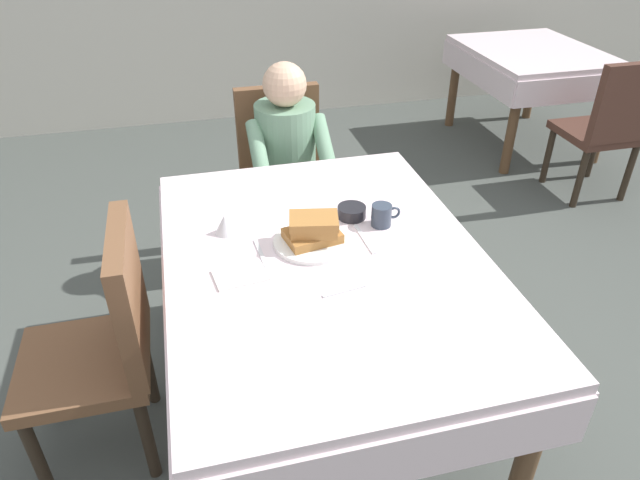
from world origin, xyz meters
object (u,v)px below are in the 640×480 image
at_px(dining_table_main, 326,276).
at_px(diner_person, 287,154).
at_px(breakfast_stack, 313,229).
at_px(fork_left_of_plate, 261,253).
at_px(plate_breakfast, 312,242).
at_px(spoon_near_edge, 344,291).
at_px(cup_coffee, 382,215).
at_px(background_table_far, 531,65).
at_px(chair_left_side, 107,337).
at_px(chair_diner, 283,165).
at_px(knife_right_of_plate, 364,239).
at_px(bowl_butter, 352,212).
at_px(syrup_pitcher, 225,224).
at_px(background_chair_empty, 610,123).

height_order(dining_table_main, diner_person, diner_person).
xyz_separation_m(breakfast_stack, fork_left_of_plate, (-0.19, -0.02, -0.06)).
bearing_deg(plate_breakfast, breakfast_stack, -24.20).
xyz_separation_m(fork_left_of_plate, spoon_near_edge, (0.22, -0.27, 0.00)).
height_order(dining_table_main, cup_coffee, cup_coffee).
relative_size(diner_person, background_table_far, 1.00).
xyz_separation_m(chair_left_side, spoon_near_edge, (0.78, -0.21, 0.21)).
bearing_deg(breakfast_stack, cup_coffee, 12.50).
distance_m(diner_person, fork_left_of_plate, 0.99).
xyz_separation_m(dining_table_main, diner_person, (0.07, 1.01, 0.02)).
bearing_deg(chair_left_side, background_table_far, -52.95).
bearing_deg(chair_left_side, chair_diner, -35.56).
distance_m(spoon_near_edge, background_table_far, 3.25).
height_order(cup_coffee, knife_right_of_plate, cup_coffee).
bearing_deg(spoon_near_edge, knife_right_of_plate, 51.56).
height_order(chair_diner, bowl_butter, chair_diner).
height_order(cup_coffee, fork_left_of_plate, cup_coffee).
bearing_deg(knife_right_of_plate, dining_table_main, 109.04).
relative_size(syrup_pitcher, background_chair_empty, 0.09).
distance_m(chair_diner, diner_person, 0.21).
relative_size(dining_table_main, diner_person, 1.36).
height_order(bowl_butter, spoon_near_edge, bowl_butter).
distance_m(plate_breakfast, knife_right_of_plate, 0.19).
relative_size(dining_table_main, breakfast_stack, 7.26).
height_order(bowl_butter, knife_right_of_plate, bowl_butter).
xyz_separation_m(fork_left_of_plate, background_chair_empty, (2.39, 1.21, -0.21)).
xyz_separation_m(bowl_butter, fork_left_of_plate, (-0.38, -0.16, -0.02)).
relative_size(diner_person, cup_coffee, 9.91).
relative_size(chair_diner, syrup_pitcher, 11.63).
relative_size(chair_diner, cup_coffee, 8.23).
bearing_deg(chair_diner, background_chair_empty, -177.29).
distance_m(diner_person, background_chair_empty, 2.12).
bearing_deg(background_table_far, chair_left_side, -142.95).
relative_size(diner_person, plate_breakfast, 4.00).
distance_m(chair_left_side, plate_breakfast, 0.78).
bearing_deg(diner_person, chair_diner, -90.00).
bearing_deg(bowl_butter, syrup_pitcher, 179.61).
bearing_deg(chair_left_side, spoon_near_edge, -105.17).
bearing_deg(spoon_near_edge, fork_left_of_plate, 120.43).
distance_m(dining_table_main, fork_left_of_plate, 0.25).
bearing_deg(chair_left_side, breakfast_stack, -83.71).
height_order(chair_diner, fork_left_of_plate, chair_diner).
bearing_deg(dining_table_main, syrup_pitcher, 144.27).
height_order(chair_diner, plate_breakfast, chair_diner).
height_order(breakfast_stack, background_table_far, breakfast_stack).
distance_m(chair_left_side, fork_left_of_plate, 0.60).
bearing_deg(plate_breakfast, background_chair_empty, 28.36).
bearing_deg(diner_person, bowl_butter, 97.02).
xyz_separation_m(bowl_butter, knife_right_of_plate, (-0.00, -0.16, -0.02)).
bearing_deg(chair_diner, dining_table_main, 86.78).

